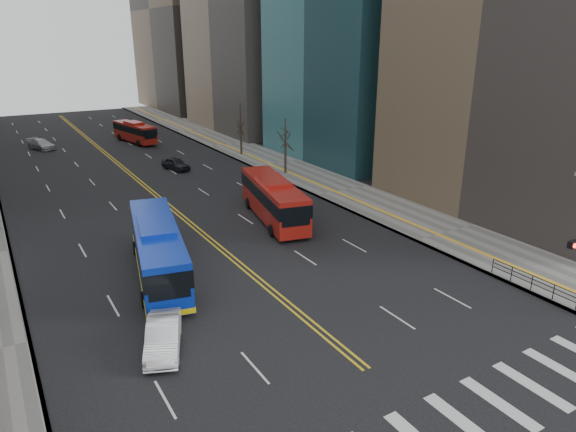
# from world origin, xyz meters

# --- Properties ---
(sidewalk_right) EXTENTS (7.00, 130.00, 0.15)m
(sidewalk_right) POSITION_xyz_m (17.50, 45.00, 0.07)
(sidewalk_right) COLOR slate
(sidewalk_right) RESTS_ON ground
(centerline) EXTENTS (0.55, 100.00, 0.01)m
(centerline) POSITION_xyz_m (0.00, 55.00, 0.01)
(centerline) COLOR gold
(centerline) RESTS_ON ground
(pedestrian_railing) EXTENTS (0.06, 6.06, 1.02)m
(pedestrian_railing) POSITION_xyz_m (14.30, 6.00, 0.82)
(pedestrian_railing) COLOR black
(pedestrian_railing) RESTS_ON sidewalk_right
(street_trees) EXTENTS (35.20, 47.20, 7.60)m
(street_trees) POSITION_xyz_m (-7.18, 34.55, 4.87)
(street_trees) COLOR black
(street_trees) RESTS_ON ground
(blue_bus) EXTENTS (5.49, 13.59, 3.84)m
(blue_bus) POSITION_xyz_m (-5.47, 20.73, 2.01)
(blue_bus) COLOR #0B2AA9
(blue_bus) RESTS_ON ground
(red_bus_near) EXTENTS (5.27, 12.38, 3.80)m
(red_bus_near) POSITION_xyz_m (6.82, 26.57, 2.11)
(red_bus_near) COLOR #AB1A12
(red_bus_near) RESTS_ON ground
(red_bus_far) EXTENTS (4.27, 10.29, 3.21)m
(red_bus_far) POSITION_xyz_m (5.80, 68.43, 1.79)
(red_bus_far) COLOR #AB1A12
(red_bus_far) RESTS_ON ground
(car_white) EXTENTS (3.32, 5.08, 1.58)m
(car_white) POSITION_xyz_m (-8.07, 11.86, 0.79)
(car_white) COLOR white
(car_white) RESTS_ON ground
(car_dark_mid) EXTENTS (2.79, 4.71, 1.50)m
(car_dark_mid) POSITION_xyz_m (5.41, 48.69, 0.75)
(car_dark_mid) COLOR black
(car_dark_mid) RESTS_ON ground
(car_silver) EXTENTS (3.89, 5.44, 1.46)m
(car_silver) POSITION_xyz_m (-7.34, 70.40, 0.73)
(car_silver) COLOR #ACACB1
(car_silver) RESTS_ON ground
(car_dark_far) EXTENTS (2.15, 4.58, 1.27)m
(car_dark_far) POSITION_xyz_m (9.20, 78.40, 0.63)
(car_dark_far) COLOR black
(car_dark_far) RESTS_ON ground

